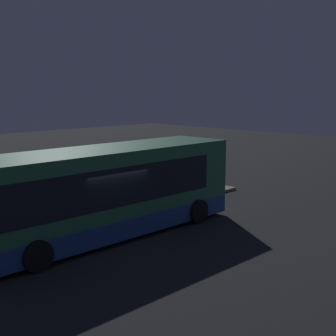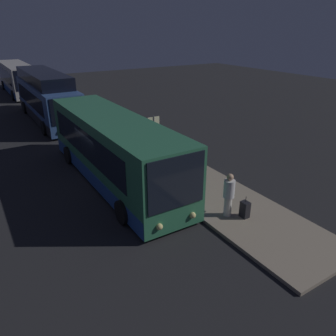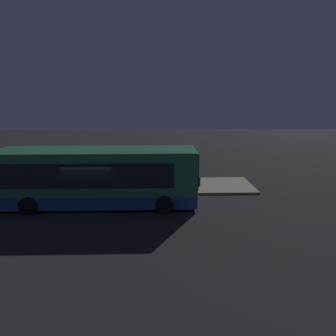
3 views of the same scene
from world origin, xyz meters
name	(u,v)px [view 2 (image 2 of 3)]	position (x,y,z in m)	size (l,w,h in m)	color
ground	(109,179)	(0.00, 0.00, 0.00)	(80.00, 80.00, 0.00)	#232326
platform	(165,164)	(0.00, 3.29, 0.07)	(20.00, 3.38, 0.14)	gray
bus_lead	(113,150)	(0.22, 0.26, 1.57)	(10.97, 2.86, 3.16)	#2D704C
bus_second	(47,99)	(-12.89, 0.26, 1.68)	(11.31, 2.75, 3.75)	#33518C
bus_third	(18,79)	(-26.49, 0.26, 1.57)	(11.35, 2.73, 3.15)	#B2ADA8
passenger_boarding	(229,194)	(5.78, 2.59, 1.08)	(0.66, 0.69, 1.78)	silver
passenger_waiting	(183,174)	(3.41, 2.10, 1.11)	(0.61, 0.57, 1.78)	#2D2D33
suitcase	(245,209)	(6.24, 3.07, 0.46)	(0.34, 0.27, 0.89)	black
sign_post	(154,132)	(-0.82, 3.06, 1.69)	(0.10, 0.69, 2.46)	#4C4C51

